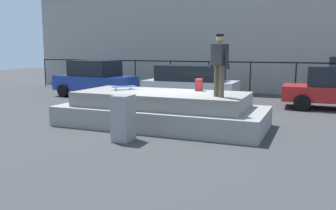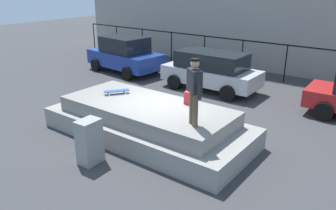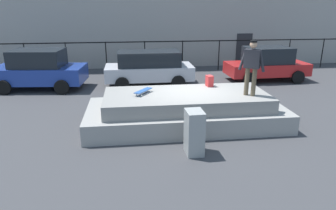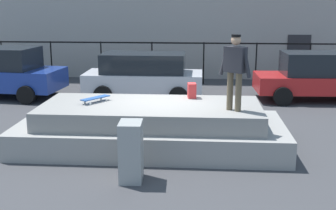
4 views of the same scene
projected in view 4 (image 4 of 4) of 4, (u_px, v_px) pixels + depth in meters
ground_plane at (161, 141)px, 11.16m from camera, size 60.00×60.00×0.00m
concrete_ledge at (151, 127)px, 10.69m from camera, size 6.38×2.77×1.05m
skateboarder at (235, 67)px, 9.74m from camera, size 0.72×0.55×1.70m
skateboard at (95, 98)px, 10.75m from camera, size 0.63×0.77×0.12m
backpack at (192, 91)px, 11.21m from camera, size 0.24×0.31×0.38m
car_blue_sedan_near at (6, 72)px, 16.07m from camera, size 4.23×2.43×1.82m
car_silver_hatchback_mid at (144, 75)px, 15.73m from camera, size 4.17×2.00×1.66m
car_red_sedan_far at (314, 76)px, 15.53m from camera, size 4.13×2.08×1.71m
utility_box at (131, 151)px, 8.64m from camera, size 0.47×0.62×1.19m
fence_row at (178, 54)px, 18.56m from camera, size 24.06×0.06×1.76m
warehouse_building at (183, 7)px, 23.51m from camera, size 26.77×9.04×6.21m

